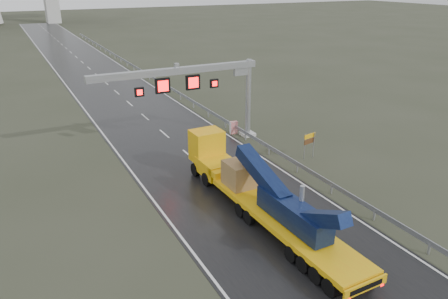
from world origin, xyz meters
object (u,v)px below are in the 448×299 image
sign_gantry (200,82)px  heavy_haul_truck (250,185)px  exit_sign_pair (310,141)px  striped_barrier (234,127)px

sign_gantry → heavy_haul_truck: size_ratio=0.85×
sign_gantry → heavy_haul_truck: sign_gantry is taller
exit_sign_pair → striped_barrier: bearing=94.5°
heavy_haul_truck → striped_barrier: (5.89, 13.11, -0.98)m
sign_gantry → exit_sign_pair: (6.48, -7.15, -4.07)m
exit_sign_pair → heavy_haul_truck: bearing=-163.1°
sign_gantry → striped_barrier: size_ratio=12.43×
heavy_haul_truck → striped_barrier: 14.41m
exit_sign_pair → sign_gantry: bearing=119.3°
heavy_haul_truck → striped_barrier: heavy_haul_truck is taller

